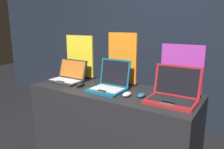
# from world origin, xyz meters

# --- Properties ---
(wall_back) EXTENTS (8.00, 0.05, 2.80)m
(wall_back) POSITION_xyz_m (0.00, 1.90, 1.40)
(wall_back) COLOR black
(wall_back) RESTS_ON ground_plane
(display_counter) EXTENTS (1.65, 0.64, 0.92)m
(display_counter) POSITION_xyz_m (0.00, 0.32, 0.46)
(display_counter) COLOR black
(display_counter) RESTS_ON ground_plane
(laptop_front) EXTENTS (0.39, 0.29, 0.23)m
(laptop_front) POSITION_xyz_m (-0.59, 0.32, 0.98)
(laptop_front) COLOR black
(laptop_front) RESTS_ON display_counter
(mouse_front) EXTENTS (0.06, 0.11, 0.04)m
(mouse_front) POSITION_xyz_m (-0.33, 0.23, 0.94)
(mouse_front) COLOR black
(mouse_front) RESTS_ON display_counter
(promo_stand_front) EXTENTS (0.39, 0.07, 0.50)m
(promo_stand_front) POSITION_xyz_m (-0.59, 0.54, 1.16)
(promo_stand_front) COLOR black
(promo_stand_front) RESTS_ON display_counter
(laptop_middle) EXTENTS (0.33, 0.32, 0.29)m
(laptop_middle) POSITION_xyz_m (-0.02, 0.30, 0.99)
(laptop_middle) COLOR #0F5170
(laptop_middle) RESTS_ON display_counter
(mouse_middle) EXTENTS (0.07, 0.12, 0.04)m
(mouse_middle) POSITION_xyz_m (0.22, 0.22, 0.94)
(mouse_middle) COLOR #B2B2B7
(mouse_middle) RESTS_ON display_counter
(promo_stand_middle) EXTENTS (0.33, 0.07, 0.54)m
(promo_stand_middle) POSITION_xyz_m (-0.02, 0.54, 1.18)
(promo_stand_middle) COLOR black
(promo_stand_middle) RESTS_ON display_counter
(laptop_back) EXTENTS (0.39, 0.32, 0.28)m
(laptop_back) POSITION_xyz_m (0.60, 0.32, 0.99)
(laptop_back) COLOR maroon
(laptop_back) RESTS_ON display_counter
(mouse_back) EXTENTS (0.06, 0.10, 0.04)m
(mouse_back) POSITION_xyz_m (0.34, 0.27, 0.94)
(mouse_back) COLOR navy
(mouse_back) RESTS_ON display_counter
(promo_stand_back) EXTENTS (0.37, 0.07, 0.45)m
(promo_stand_back) POSITION_xyz_m (0.60, 0.53, 1.14)
(promo_stand_back) COLOR black
(promo_stand_back) RESTS_ON display_counter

